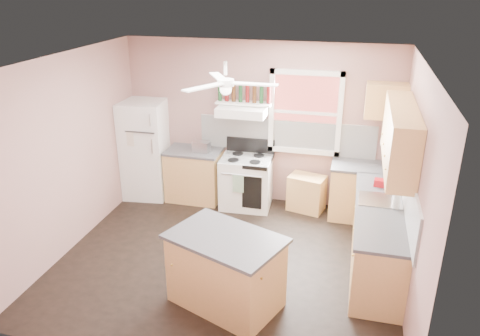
% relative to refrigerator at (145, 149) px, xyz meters
% --- Properties ---
extents(floor, '(4.50, 4.50, 0.00)m').
position_rel_refrigerator_xyz_m(floor, '(1.93, -1.66, -0.85)').
color(floor, black).
rests_on(floor, ground).
extents(ceiling, '(4.50, 4.50, 0.00)m').
position_rel_refrigerator_xyz_m(ceiling, '(1.93, -1.66, 1.85)').
color(ceiling, white).
rests_on(ceiling, ground).
extents(wall_back, '(4.50, 0.05, 2.70)m').
position_rel_refrigerator_xyz_m(wall_back, '(1.93, 0.37, 0.50)').
color(wall_back, '#916962').
rests_on(wall_back, ground).
extents(wall_right, '(0.05, 4.00, 2.70)m').
position_rel_refrigerator_xyz_m(wall_right, '(4.20, -1.66, 0.50)').
color(wall_right, '#916962').
rests_on(wall_right, ground).
extents(wall_left, '(0.05, 4.00, 2.70)m').
position_rel_refrigerator_xyz_m(wall_left, '(-0.35, -1.66, 0.50)').
color(wall_left, '#916962').
rests_on(wall_left, ground).
extents(backsplash_back, '(2.90, 0.03, 0.55)m').
position_rel_refrigerator_xyz_m(backsplash_back, '(2.38, 0.33, 0.33)').
color(backsplash_back, white).
rests_on(backsplash_back, wall_back).
extents(backsplash_right, '(0.03, 2.60, 0.55)m').
position_rel_refrigerator_xyz_m(backsplash_right, '(4.16, -1.36, 0.33)').
color(backsplash_right, white).
rests_on(backsplash_right, wall_right).
extents(window_view, '(1.00, 0.02, 1.20)m').
position_rel_refrigerator_xyz_m(window_view, '(2.68, 0.32, 0.75)').
color(window_view, maroon).
rests_on(window_view, wall_back).
extents(window_frame, '(1.16, 0.07, 1.36)m').
position_rel_refrigerator_xyz_m(window_frame, '(2.68, 0.30, 0.75)').
color(window_frame, white).
rests_on(window_frame, wall_back).
extents(refrigerator, '(0.79, 0.78, 1.70)m').
position_rel_refrigerator_xyz_m(refrigerator, '(0.00, 0.00, 0.00)').
color(refrigerator, white).
rests_on(refrigerator, floor).
extents(base_cabinet_left, '(0.90, 0.60, 0.86)m').
position_rel_refrigerator_xyz_m(base_cabinet_left, '(0.87, 0.04, -0.42)').
color(base_cabinet_left, tan).
rests_on(base_cabinet_left, floor).
extents(counter_left, '(0.92, 0.62, 0.04)m').
position_rel_refrigerator_xyz_m(counter_left, '(0.87, 0.04, 0.03)').
color(counter_left, '#3F3F41').
rests_on(counter_left, base_cabinet_left).
extents(toaster, '(0.30, 0.19, 0.18)m').
position_rel_refrigerator_xyz_m(toaster, '(1.02, -0.00, 0.14)').
color(toaster, silver).
rests_on(toaster, counter_left).
extents(stove, '(0.85, 0.68, 0.86)m').
position_rel_refrigerator_xyz_m(stove, '(1.79, -0.01, -0.42)').
color(stove, white).
rests_on(stove, floor).
extents(range_hood, '(0.78, 0.50, 0.14)m').
position_rel_refrigerator_xyz_m(range_hood, '(1.70, 0.09, 0.77)').
color(range_hood, white).
rests_on(range_hood, wall_back).
extents(bottle_shelf, '(0.90, 0.26, 0.03)m').
position_rel_refrigerator_xyz_m(bottle_shelf, '(1.70, 0.21, 0.87)').
color(bottle_shelf, white).
rests_on(bottle_shelf, range_hood).
extents(cart, '(0.64, 0.50, 0.57)m').
position_rel_refrigerator_xyz_m(cart, '(2.79, 0.09, -0.56)').
color(cart, tan).
rests_on(cart, floor).
extents(base_cabinet_corner, '(1.00, 0.60, 0.86)m').
position_rel_refrigerator_xyz_m(base_cabinet_corner, '(3.68, 0.04, -0.42)').
color(base_cabinet_corner, tan).
rests_on(base_cabinet_corner, floor).
extents(base_cabinet_right, '(0.60, 2.20, 0.86)m').
position_rel_refrigerator_xyz_m(base_cabinet_right, '(3.88, -1.36, -0.42)').
color(base_cabinet_right, tan).
rests_on(base_cabinet_right, floor).
extents(counter_corner, '(1.02, 0.62, 0.04)m').
position_rel_refrigerator_xyz_m(counter_corner, '(3.68, 0.04, 0.03)').
color(counter_corner, '#3F3F41').
rests_on(counter_corner, base_cabinet_corner).
extents(counter_right, '(0.62, 2.22, 0.04)m').
position_rel_refrigerator_xyz_m(counter_right, '(3.87, -1.36, 0.03)').
color(counter_right, '#3F3F41').
rests_on(counter_right, base_cabinet_right).
extents(sink, '(0.55, 0.45, 0.03)m').
position_rel_refrigerator_xyz_m(sink, '(3.87, -1.16, 0.05)').
color(sink, silver).
rests_on(sink, counter_right).
extents(faucet, '(0.03, 0.03, 0.14)m').
position_rel_refrigerator_xyz_m(faucet, '(4.03, -1.16, 0.12)').
color(faucet, silver).
rests_on(faucet, sink).
extents(upper_cabinet_right, '(0.33, 1.80, 0.76)m').
position_rel_refrigerator_xyz_m(upper_cabinet_right, '(4.01, -1.16, 0.93)').
color(upper_cabinet_right, tan).
rests_on(upper_cabinet_right, wall_right).
extents(upper_cabinet_corner, '(0.60, 0.33, 0.52)m').
position_rel_refrigerator_xyz_m(upper_cabinet_corner, '(3.88, 0.17, 1.05)').
color(upper_cabinet_corner, tan).
rests_on(upper_cabinet_corner, wall_back).
extents(paper_towel, '(0.26, 0.12, 0.12)m').
position_rel_refrigerator_xyz_m(paper_towel, '(4.00, 0.20, 0.40)').
color(paper_towel, white).
rests_on(paper_towel, wall_back).
extents(island, '(1.40, 1.15, 0.86)m').
position_rel_refrigerator_xyz_m(island, '(2.16, -2.55, -0.42)').
color(island, tan).
rests_on(island, floor).
extents(island_top, '(1.49, 1.24, 0.04)m').
position_rel_refrigerator_xyz_m(island_top, '(2.16, -2.55, 0.03)').
color(island_top, '#3F3F41').
rests_on(island_top, island).
extents(ceiling_fan_hub, '(0.20, 0.20, 0.08)m').
position_rel_refrigerator_xyz_m(ceiling_fan_hub, '(1.93, -1.66, 1.60)').
color(ceiling_fan_hub, white).
rests_on(ceiling_fan_hub, ceiling).
extents(soap_bottle, '(0.13, 0.13, 0.26)m').
position_rel_refrigerator_xyz_m(soap_bottle, '(4.05, -1.35, 0.18)').
color(soap_bottle, silver).
rests_on(soap_bottle, counter_right).
extents(red_caddy, '(0.19, 0.14, 0.10)m').
position_rel_refrigerator_xyz_m(red_caddy, '(3.88, -0.70, 0.10)').
color(red_caddy, '#AA0E15').
rests_on(red_caddy, counter_right).
extents(wine_bottles, '(0.86, 0.06, 0.31)m').
position_rel_refrigerator_xyz_m(wine_bottles, '(1.70, 0.21, 1.03)').
color(wine_bottles, '#143819').
rests_on(wine_bottles, bottle_shelf).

